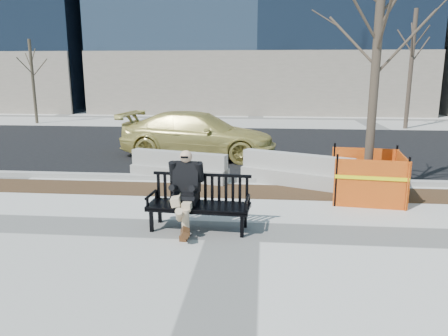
{
  "coord_description": "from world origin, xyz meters",
  "views": [
    {
      "loc": [
        0.49,
        -7.29,
        2.84
      ],
      "look_at": [
        -0.24,
        0.62,
        1.02
      ],
      "focal_mm": 34.49,
      "sensor_mm": 36.0,
      "label": 1
    }
  ],
  "objects": [
    {
      "name": "sedan",
      "position": [
        -1.65,
        6.65,
        0.0
      ],
      "size": [
        5.37,
        2.76,
        1.49
      ],
      "primitive_type": "imported",
      "rotation": [
        0.0,
        0.0,
        1.44
      ],
      "color": "tan",
      "rests_on": "ground"
    },
    {
      "name": "seated_man",
      "position": [
        -0.89,
        0.09,
        0.0
      ],
      "size": [
        0.69,
        1.07,
        1.43
      ],
      "primitive_type": null,
      "rotation": [
        0.0,
        0.0,
        -0.07
      ],
      "color": "black",
      "rests_on": "ground"
    },
    {
      "name": "jersey_barrier_right",
      "position": [
        1.33,
        3.3,
        0.0
      ],
      "size": [
        2.82,
        1.65,
        0.81
      ],
      "primitive_type": null,
      "rotation": [
        0.0,
        0.0,
        -0.41
      ],
      "color": "#A7A49C",
      "rests_on": "ground"
    },
    {
      "name": "tree_fence",
      "position": [
        2.82,
        2.27,
        0.0
      ],
      "size": [
        2.51,
        2.51,
        5.65
      ],
      "primitive_type": null,
      "rotation": [
        0.0,
        0.0,
        -0.12
      ],
      "color": "orange",
      "rests_on": "ground"
    },
    {
      "name": "bench",
      "position": [
        -0.64,
        0.02,
        0.0
      ],
      "size": [
        1.92,
        0.8,
        1.0
      ],
      "primitive_type": null,
      "rotation": [
        0.0,
        0.0,
        -0.07
      ],
      "color": "black",
      "rests_on": "ground"
    },
    {
      "name": "asphalt_street",
      "position": [
        0.0,
        8.8,
        0.0
      ],
      "size": [
        60.0,
        10.4,
        0.01
      ],
      "primitive_type": "cube",
      "color": "black",
      "rests_on": "ground"
    },
    {
      "name": "far_tree_left",
      "position": [
        -11.8,
        15.04,
        0.0
      ],
      "size": [
        1.97,
        1.97,
        4.77
      ],
      "primitive_type": null,
      "rotation": [
        0.0,
        0.0,
        -0.12
      ],
      "color": "#4D4231",
      "rests_on": "ground"
    },
    {
      "name": "ground",
      "position": [
        0.0,
        0.0,
        0.0
      ],
      "size": [
        120.0,
        120.0,
        0.0
      ],
      "primitive_type": "plane",
      "color": "beige",
      "rests_on": "ground"
    },
    {
      "name": "far_tree_right",
      "position": [
        7.5,
        14.68,
        0.0
      ],
      "size": [
        2.33,
        2.33,
        6.1
      ],
      "primitive_type": null,
      "rotation": [
        0.0,
        0.0,
        -0.03
      ],
      "color": "#4D3E31",
      "rests_on": "ground"
    },
    {
      "name": "curb",
      "position": [
        0.0,
        3.55,
        0.06
      ],
      "size": [
        60.0,
        0.25,
        0.12
      ],
      "primitive_type": "cube",
      "color": "#9E9B93",
      "rests_on": "ground"
    },
    {
      "name": "mulch_strip",
      "position": [
        0.0,
        2.6,
        0.0
      ],
      "size": [
        40.0,
        1.2,
        0.02
      ],
      "primitive_type": "cube",
      "color": "#47301C",
      "rests_on": "ground"
    },
    {
      "name": "jersey_barrier_left",
      "position": [
        -1.7,
        3.57,
        0.0
      ],
      "size": [
        2.69,
        1.2,
        0.76
      ],
      "primitive_type": null,
      "rotation": [
        0.0,
        0.0,
        -0.26
      ],
      "color": "#9A9790",
      "rests_on": "ground"
    }
  ]
}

